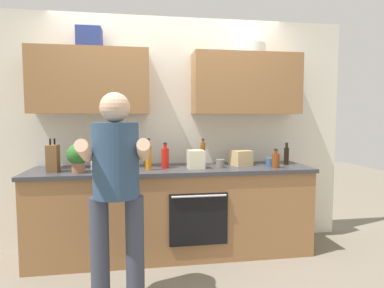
{
  "coord_description": "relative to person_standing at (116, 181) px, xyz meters",
  "views": [
    {
      "loc": [
        -0.33,
        -3.28,
        1.42
      ],
      "look_at": [
        0.18,
        -0.1,
        1.15
      ],
      "focal_mm": 30.56,
      "sensor_mm": 36.0,
      "label": 1
    }
  ],
  "objects": [
    {
      "name": "bottle_syrup",
      "position": [
        0.85,
        1.0,
        0.08
      ],
      "size": [
        0.05,
        0.05,
        0.28
      ],
      "color": "#8C4C14",
      "rests_on": "counter"
    },
    {
      "name": "cup_stoneware",
      "position": [
        0.98,
        0.77,
        0.0
      ],
      "size": [
        0.09,
        0.09,
        0.09
      ],
      "primitive_type": "cylinder",
      "color": "slate",
      "rests_on": "counter"
    },
    {
      "name": "bottle_juice",
      "position": [
        0.26,
        0.74,
        0.09
      ],
      "size": [
        0.06,
        0.06,
        0.31
      ],
      "color": "orange",
      "rests_on": "counter"
    },
    {
      "name": "person_standing",
      "position": [
        0.0,
        0.0,
        0.0
      ],
      "size": [
        0.49,
        0.45,
        1.6
      ],
      "color": "#383D4C",
      "rests_on": "ground"
    },
    {
      "name": "grocery_bag_bread",
      "position": [
        1.24,
        0.9,
        0.04
      ],
      "size": [
        0.23,
        0.25,
        0.16
      ],
      "primitive_type": "cube",
      "rotation": [
        0.0,
        0.0,
        0.26
      ],
      "color": "tan",
      "rests_on": "counter"
    },
    {
      "name": "bottle_hotsauce",
      "position": [
        0.43,
        0.83,
        0.07
      ],
      "size": [
        0.08,
        0.08,
        0.26
      ],
      "color": "red",
      "rests_on": "counter"
    },
    {
      "name": "cup_tea",
      "position": [
        1.53,
        0.79,
        0.0
      ],
      "size": [
        0.09,
        0.09,
        0.09
      ],
      "primitive_type": "cylinder",
      "color": "#33598C",
      "rests_on": "counter"
    },
    {
      "name": "bottle_soy",
      "position": [
        1.75,
        0.88,
        0.06
      ],
      "size": [
        0.05,
        0.05,
        0.24
      ],
      "color": "black",
      "rests_on": "counter"
    },
    {
      "name": "mixing_bowl",
      "position": [
        -0.17,
        0.93,
        -0.01
      ],
      "size": [
        0.29,
        0.29,
        0.07
      ],
      "primitive_type": "cylinder",
      "color": "silver",
      "rests_on": "counter"
    },
    {
      "name": "bottle_vinegar",
      "position": [
        1.54,
        0.67,
        0.04
      ],
      "size": [
        0.08,
        0.08,
        0.2
      ],
      "color": "brown",
      "rests_on": "counter"
    },
    {
      "name": "bottle_oil",
      "position": [
        0.25,
        0.96,
        0.05
      ],
      "size": [
        0.08,
        0.08,
        0.22
      ],
      "color": "olive",
      "rests_on": "counter"
    },
    {
      "name": "knife_block",
      "position": [
        -0.64,
        0.77,
        0.09
      ],
      "size": [
        0.1,
        0.14,
        0.32
      ],
      "color": "brown",
      "rests_on": "counter"
    },
    {
      "name": "back_wall_unit",
      "position": [
        0.51,
        1.11,
        0.56
      ],
      "size": [
        4.0,
        0.38,
        2.5
      ],
      "color": "silver",
      "rests_on": "ground"
    },
    {
      "name": "ground_plane",
      "position": [
        0.51,
        0.84,
        -0.94
      ],
      "size": [
        12.0,
        12.0,
        0.0
      ],
      "primitive_type": "plane",
      "color": "#756B5B"
    },
    {
      "name": "counter",
      "position": [
        0.51,
        0.83,
        -0.49
      ],
      "size": [
        2.84,
        0.67,
        0.9
      ],
      "color": "olive",
      "rests_on": "ground"
    },
    {
      "name": "potted_herb",
      "position": [
        -0.39,
        0.7,
        0.11
      ],
      "size": [
        0.2,
        0.2,
        0.27
      ],
      "color": "#9E6647",
      "rests_on": "counter"
    },
    {
      "name": "grocery_bag_rice",
      "position": [
        0.73,
        0.78,
        0.05
      ],
      "size": [
        0.16,
        0.17,
        0.18
      ],
      "primitive_type": "cube",
      "rotation": [
        0.0,
        0.0,
        0.02
      ],
      "color": "beige",
      "rests_on": "counter"
    }
  ]
}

